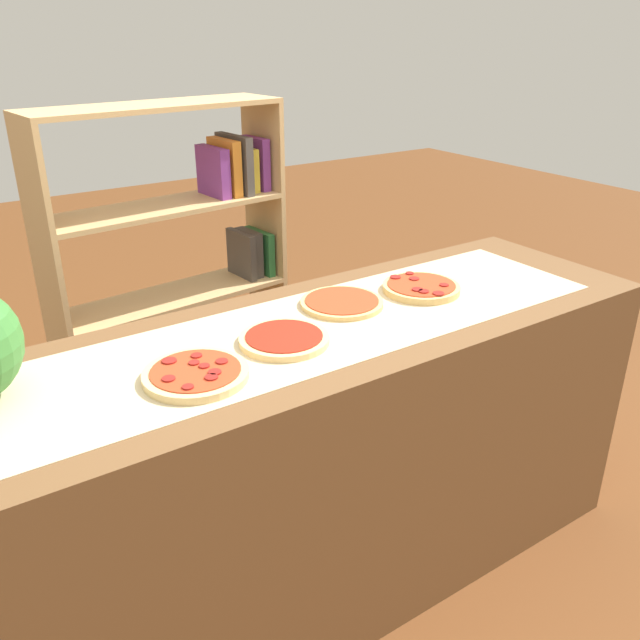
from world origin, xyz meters
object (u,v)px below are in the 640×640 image
(pizza_pepperoni_0, at_px, (196,374))
(pizza_plain_2, at_px, (342,303))
(pizza_pepperoni_3, at_px, (421,288))
(pizza_plain_1, at_px, (284,339))
(bookshelf, at_px, (201,300))

(pizza_pepperoni_0, xyz_separation_m, pizza_plain_2, (0.55, 0.17, -0.00))
(pizza_plain_2, bearing_deg, pizza_pepperoni_3, -9.86)
(pizza_pepperoni_0, relative_size, pizza_plain_2, 1.02)
(pizza_plain_1, xyz_separation_m, pizza_plain_2, (0.28, 0.12, -0.00))
(pizza_pepperoni_0, relative_size, pizza_pepperoni_3, 1.05)
(pizza_plain_1, relative_size, bookshelf, 0.17)
(pizza_plain_2, xyz_separation_m, pizza_pepperoni_3, (0.27, -0.05, 0.00))
(pizza_plain_1, distance_m, bookshelf, 0.98)
(pizza_plain_1, height_order, bookshelf, bookshelf)
(pizza_plain_2, xyz_separation_m, bookshelf, (-0.11, 0.82, -0.25))
(pizza_plain_1, distance_m, pizza_plain_2, 0.30)
(bookshelf, bearing_deg, pizza_plain_1, -100.23)
(pizza_pepperoni_0, xyz_separation_m, pizza_plain_1, (0.27, 0.05, -0.00))
(pizza_pepperoni_3, height_order, bookshelf, bookshelf)
(pizza_pepperoni_0, relative_size, pizza_plain_1, 1.05)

